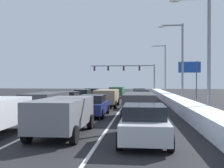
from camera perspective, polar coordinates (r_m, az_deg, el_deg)
The scene contains 24 objects.
ground_plane at distance 25.49m, azimuth -1.57°, elevation -5.02°, with size 134.64×134.64×0.00m, color black.
lane_stripe_between_right_lane_and_center_lane at distance 30.47m, azimuth 2.90°, elevation -4.12°, with size 0.14×56.96×0.01m, color silver.
lane_stripe_between_center_lane_and_left_lane at distance 30.84m, azimuth -3.43°, elevation -4.06°, with size 0.14×56.96×0.01m, color silver.
snow_bank_right_shoulder at distance 30.61m, azimuth 12.87°, elevation -3.27°, with size 1.57×56.96×0.90m, color silver.
snow_bank_left_shoulder at distance 32.11m, azimuth -12.82°, elevation -3.19°, with size 1.87×56.96×0.79m, color silver.
sedan_silver_right_lane_nearest at distance 10.77m, azimuth 7.07°, elevation -8.47°, with size 2.00×4.50×1.51m.
suv_charcoal_right_lane_second at distance 17.26m, azimuth 5.94°, elevation -4.26°, with size 2.16×4.90×1.67m.
sedan_maroon_right_lane_third at distance 24.12m, azimuth 6.10°, elevation -3.52°, with size 2.00×4.50×1.51m.
sedan_black_right_lane_fourth at distance 30.37m, azimuth 6.45°, elevation -2.70°, with size 2.00×4.50×1.51m.
sedan_red_right_lane_fifth at distance 37.17m, azimuth 6.00°, elevation -2.12°, with size 2.00×4.50×1.51m.
suv_gray_center_lane_nearest at distance 12.12m, azimuth -10.77°, elevation -6.27°, with size 2.16×4.90×1.67m.
sedan_navy_center_lane_second at distance 18.56m, azimuth -4.26°, elevation -4.71°, with size 2.00×4.50×1.51m.
suv_tan_center_lane_third at distance 25.27m, azimuth -1.11°, elevation -2.76°, with size 2.16×4.90×1.67m.
sedan_white_center_lane_fourth at distance 32.29m, azimuth -0.36°, elevation -2.51°, with size 2.00×4.50×1.51m.
suv_green_center_lane_fifth at distance 39.35m, azimuth 1.09°, elevation -1.61°, with size 2.16×4.90×1.67m.
suv_charcoal_left_lane_second at distance 18.76m, azimuth -14.33°, elevation -3.89°, with size 2.16×4.90×1.67m.
sedan_maroon_left_lane_third at distance 25.27m, azimuth -9.52°, elevation -3.34°, with size 2.00×4.50×1.51m.
sedan_black_left_lane_fourth at distance 31.93m, azimuth -6.50°, elevation -2.54°, with size 2.00×4.50×1.51m.
sedan_red_left_lane_fifth at distance 37.53m, azimuth -4.41°, elevation -2.10°, with size 2.00×4.50×1.51m.
traffic_light_gantry at distance 56.30m, azimuth 3.94°, elevation 2.95°, with size 14.00×0.47×6.20m.
street_lamp_right_near at distance 18.03m, azimuth 19.47°, elevation 8.03°, with size 2.66×0.36×8.04m.
street_lamp_right_mid at distance 28.18m, azimuth 14.57°, elevation 5.84°, with size 2.66×0.36×8.54m.
street_lamp_right_far at distance 48.75m, azimuth 11.26°, elevation 3.99°, with size 2.66×0.36×9.24m.
roadside_sign_right at distance 39.55m, azimuth 16.70°, elevation 2.73°, with size 3.20×0.16×5.50m.
Camera 1 is at (3.34, -4.44, 2.43)m, focal length 41.49 mm.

